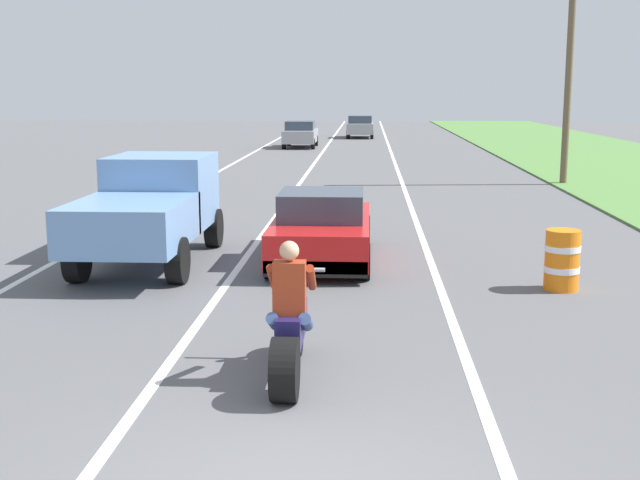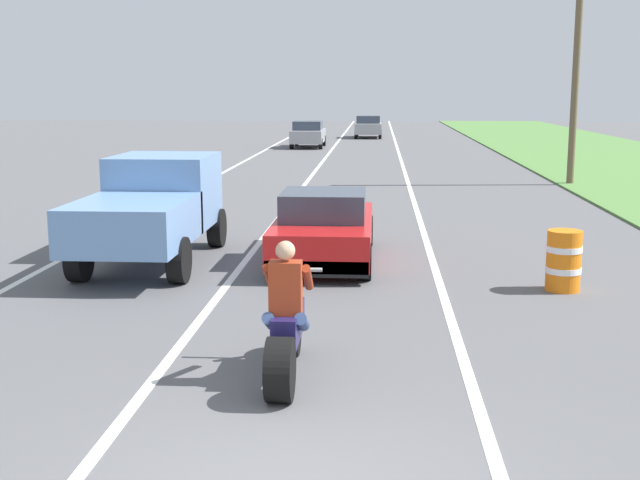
{
  "view_description": "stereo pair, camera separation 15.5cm",
  "coord_description": "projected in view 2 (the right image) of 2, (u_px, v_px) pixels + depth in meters",
  "views": [
    {
      "loc": [
        0.57,
        -6.02,
        3.26
      ],
      "look_at": [
        -0.14,
        6.31,
        1.0
      ],
      "focal_mm": 46.35,
      "sensor_mm": 36.0,
      "label": 1
    },
    {
      "loc": [
        0.72,
        -6.01,
        3.26
      ],
      "look_at": [
        -0.14,
        6.31,
        1.0
      ],
      "focal_mm": 46.35,
      "sensor_mm": 36.0,
      "label": 2
    }
  ],
  "objects": [
    {
      "name": "distant_car_far_ahead",
      "position": [
        308.0,
        134.0,
        46.7
      ],
      "size": [
        1.8,
        4.0,
        1.5
      ],
      "color": "#99999E",
      "rests_on": "ground"
    },
    {
      "name": "lane_stripe_left_solid",
      "position": [
        187.0,
        192.0,
        26.53
      ],
      "size": [
        0.14,
        120.0,
        0.01
      ],
      "primitive_type": "cube",
      "color": "white",
      "rests_on": "ground"
    },
    {
      "name": "lane_stripe_right_solid",
      "position": [
        412.0,
        194.0,
        26.04
      ],
      "size": [
        0.14,
        120.0,
        0.01
      ],
      "primitive_type": "cube",
      "color": "white",
      "rests_on": "ground"
    },
    {
      "name": "utility_pole_roadside",
      "position": [
        577.0,
        53.0,
        27.77
      ],
      "size": [
        0.24,
        0.24,
        8.95
      ],
      "primitive_type": "cylinder",
      "color": "brown",
      "rests_on": "ground"
    },
    {
      "name": "pickup_truck_left_lane_light_blue",
      "position": [
        153.0,
        205.0,
        15.54
      ],
      "size": [
        2.02,
        4.8,
        1.98
      ],
      "color": "#6B93C6",
      "rests_on": "ground"
    },
    {
      "name": "construction_barrel_nearest",
      "position": [
        564.0,
        260.0,
        13.49
      ],
      "size": [
        0.58,
        0.58,
        1.0
      ],
      "color": "orange",
      "rests_on": "ground"
    },
    {
      "name": "sports_car_red",
      "position": [
        324.0,
        229.0,
        15.78
      ],
      "size": [
        1.84,
        4.3,
        1.37
      ],
      "color": "red",
      "rests_on": "ground"
    },
    {
      "name": "lane_stripe_centre_dashed",
      "position": [
        298.0,
        193.0,
        26.29
      ],
      "size": [
        0.14,
        120.0,
        0.01
      ],
      "primitive_type": "cube",
      "color": "white",
      "rests_on": "ground"
    },
    {
      "name": "distant_car_further_ahead",
      "position": [
        368.0,
        126.0,
        56.02
      ],
      "size": [
        1.8,
        4.0,
        1.5
      ],
      "color": "#99999E",
      "rests_on": "ground"
    },
    {
      "name": "motorcycle_with_rider",
      "position": [
        286.0,
        331.0,
        9.25
      ],
      "size": [
        0.7,
        2.21,
        1.62
      ],
      "color": "black",
      "rests_on": "ground"
    }
  ]
}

